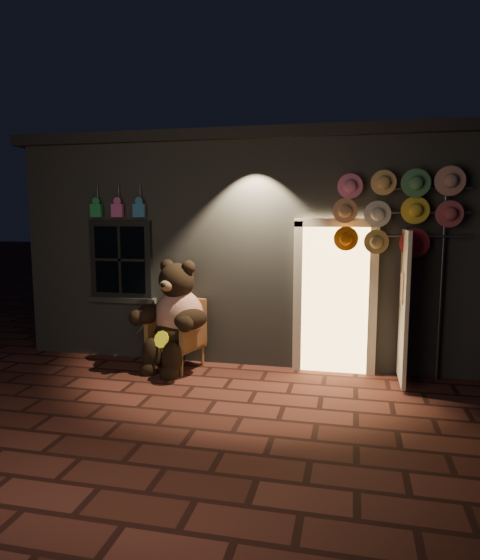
% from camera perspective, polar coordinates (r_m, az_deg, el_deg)
% --- Properties ---
extents(ground, '(60.00, 60.00, 0.00)m').
position_cam_1_polar(ground, '(6.24, -2.83, -13.57)').
color(ground, brown).
rests_on(ground, ground).
extents(shop_building, '(7.30, 5.95, 3.51)m').
position_cam_1_polar(shop_building, '(9.74, 3.44, 4.53)').
color(shop_building, slate).
rests_on(shop_building, ground).
extents(wicker_armchair, '(0.83, 0.79, 1.01)m').
position_cam_1_polar(wicker_armchair, '(7.45, -6.93, -6.03)').
color(wicker_armchair, '#A27D3E').
rests_on(wicker_armchair, ground).
extents(teddy_bear, '(1.16, 1.06, 1.67)m').
position_cam_1_polar(teddy_bear, '(7.29, -7.48, -4.34)').
color(teddy_bear, '#AC2912').
rests_on(teddy_bear, ground).
extents(hat_rack, '(1.72, 0.22, 2.81)m').
position_cam_1_polar(hat_rack, '(6.90, 17.19, 7.41)').
color(hat_rack, '#59595E').
rests_on(hat_rack, ground).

